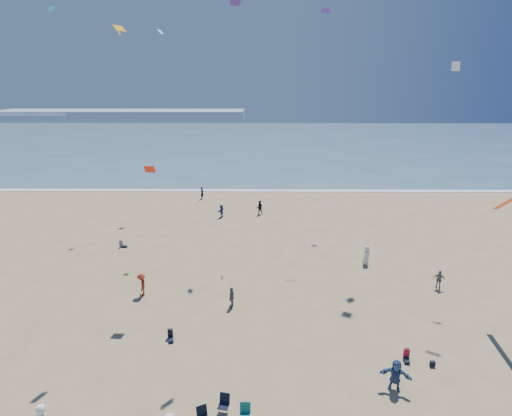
{
  "coord_description": "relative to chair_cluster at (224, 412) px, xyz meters",
  "views": [
    {
      "loc": [
        2.2,
        -13.23,
        15.93
      ],
      "look_at": [
        2.0,
        8.0,
        9.13
      ],
      "focal_mm": 28.0,
      "sensor_mm": 36.0,
      "label": 1
    }
  ],
  "objects": [
    {
      "name": "standing_flyers",
      "position": [
        1.92,
        11.7,
        0.34
      ],
      "size": [
        25.39,
        47.7,
        1.81
      ],
      "color": "black",
      "rests_on": "ground"
    },
    {
      "name": "headland_far",
      "position": [
        -60.49,
        167.78,
        1.1
      ],
      "size": [
        110.0,
        20.0,
        3.2
      ],
      "primitive_type": "cube",
      "color": "#7A8EA8",
      "rests_on": "ground"
    },
    {
      "name": "seated_group",
      "position": [
        -1.11,
        3.7,
        -0.08
      ],
      "size": [
        23.54,
        31.78,
        0.84
      ],
      "color": "silver",
      "rests_on": "ground"
    },
    {
      "name": "navy_bag",
      "position": [
        11.83,
        4.01,
        -0.33
      ],
      "size": [
        0.28,
        0.18,
        0.34
      ],
      "primitive_type": "cube",
      "color": "black",
      "rests_on": "ground"
    },
    {
      "name": "chair_cluster",
      "position": [
        0.0,
        0.0,
        0.0
      ],
      "size": [
        2.7,
        1.55,
        1.0
      ],
      "color": "black",
      "rests_on": "ground"
    },
    {
      "name": "headland_near",
      "position": [
        -100.49,
        162.78,
        0.5
      ],
      "size": [
        40.0,
        14.0,
        2.0
      ],
      "primitive_type": "cube",
      "color": "#7A8EA8",
      "rests_on": "ground"
    },
    {
      "name": "ocean",
      "position": [
        -0.49,
        92.78,
        -0.47
      ],
      "size": [
        220.0,
        100.0,
        0.06
      ],
      "primitive_type": "cube",
      "color": "#476B84",
      "rests_on": "ground"
    },
    {
      "name": "surf_line",
      "position": [
        -0.49,
        42.78,
        -0.46
      ],
      "size": [
        220.0,
        1.2,
        0.08
      ],
      "primitive_type": "cube",
      "color": "white",
      "rests_on": "ground"
    },
    {
      "name": "kites_aloft",
      "position": [
        9.24,
        10.03,
        14.11
      ],
      "size": [
        35.98,
        44.29,
        25.11
      ],
      "color": "#E40B59",
      "rests_on": "ground"
    }
  ]
}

